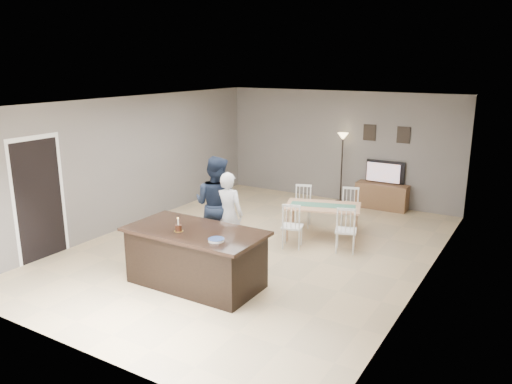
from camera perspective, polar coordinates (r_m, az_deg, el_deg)
The scene contains 14 objects.
floor at distance 9.36m, azimuth -0.02°, elevation -6.46°, with size 8.00×8.00×0.00m, color tan.
room_shell at distance 8.89m, azimuth -0.02°, elevation 3.67°, with size 8.00×8.00×8.00m.
kitchen_island at distance 7.81m, azimuth -6.90°, elevation -7.40°, with size 2.15×1.10×0.90m.
tv_console at distance 12.12m, azimuth 14.17°, elevation -0.47°, with size 1.20×0.40×0.60m, color brown.
television at distance 12.06m, azimuth 14.43°, elevation 2.19°, with size 0.91×0.12×0.53m, color black.
tv_screen_glow at distance 11.98m, azimuth 14.32°, elevation 2.15°, with size 0.78×0.78×0.00m, color orange.
picture_frames at distance 12.04m, azimuth 14.66°, elevation 6.46°, with size 1.10×0.02×0.38m.
doorway at distance 9.35m, azimuth -23.65°, elevation 0.33°, with size 0.00×2.10×2.65m.
woman at distance 8.81m, azimuth -3.22°, elevation -2.57°, with size 0.56×0.37×1.53m, color silver.
man at distance 9.01m, azimuth -4.56°, elevation -1.42°, with size 0.86×0.67×1.77m, color #161F31.
birthday_cake at distance 7.61m, azimuth -8.85°, elevation -4.08°, with size 0.14×0.14×0.22m.
plate_stack at distance 7.15m, azimuth -4.57°, elevation -5.48°, with size 0.24×0.24×0.04m.
dining_table at distance 9.80m, azimuth 7.62°, elevation -2.17°, with size 1.78×1.95×0.87m.
floor_lamp at distance 12.25m, azimuth 9.85°, elevation 4.87°, with size 0.26×0.26×1.72m.
Camera 1 is at (4.50, -7.48, 3.38)m, focal length 35.00 mm.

